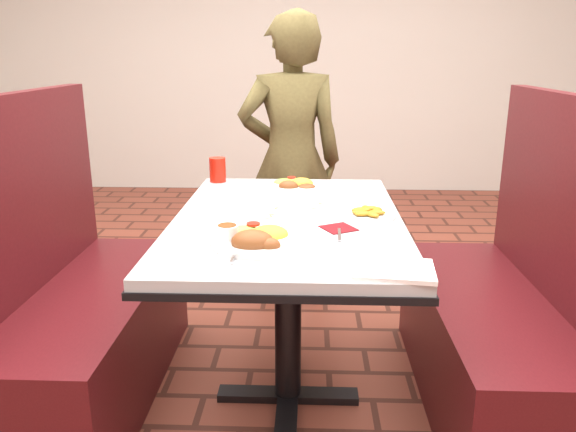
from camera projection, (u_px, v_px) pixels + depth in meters
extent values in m
plane|color=brown|center=(288.00, 398.00, 2.21)|extent=(7.00, 7.00, 0.00)
cube|color=silver|center=(303.00, 41.00, 5.17)|extent=(6.00, 0.04, 2.80)
cube|color=#BABEC0|center=(288.00, 221.00, 2.00)|extent=(0.80, 1.20, 0.03)
cube|color=black|center=(288.00, 228.00, 2.01)|extent=(0.81, 1.21, 0.02)
cylinder|color=black|center=(288.00, 316.00, 2.11)|extent=(0.10, 0.10, 0.69)
cube|color=black|center=(288.00, 395.00, 2.21)|extent=(0.55, 0.08, 0.03)
cube|color=black|center=(288.00, 395.00, 2.21)|extent=(0.08, 0.55, 0.03)
cube|color=#521216|center=(95.00, 343.00, 2.18)|extent=(0.45, 1.20, 0.45)
cube|color=#521216|center=(23.00, 226.00, 2.05)|extent=(0.06, 1.20, 0.95)
cube|color=#521216|center=(486.00, 351.00, 2.12)|extent=(0.45, 1.20, 0.45)
cube|color=#521216|center=(563.00, 233.00, 1.98)|extent=(0.06, 1.20, 0.95)
imported|color=brown|center=(291.00, 161.00, 2.95)|extent=(0.60, 0.43, 1.51)
cylinder|color=white|center=(258.00, 241.00, 1.71)|extent=(0.29, 0.29, 0.02)
ellipsoid|color=yellow|center=(269.00, 226.00, 1.74)|extent=(0.12, 0.12, 0.05)
ellipsoid|color=#8CBF4C|center=(242.00, 227.00, 1.76)|extent=(0.12, 0.10, 0.04)
cylinder|color=red|center=(253.00, 224.00, 1.78)|extent=(0.04, 0.04, 0.01)
ellipsoid|color=brown|center=(252.00, 233.00, 1.64)|extent=(0.13, 0.10, 0.07)
ellipsoid|color=brown|center=(268.00, 239.00, 1.63)|extent=(0.07, 0.05, 0.05)
cylinder|color=white|center=(227.00, 232.00, 1.70)|extent=(0.07, 0.07, 0.04)
cylinder|color=#633312|center=(227.00, 226.00, 1.69)|extent=(0.06, 0.06, 0.01)
cylinder|color=white|center=(295.00, 187.00, 2.40)|extent=(0.25, 0.25, 0.01)
ellipsoid|color=yellow|center=(302.00, 178.00, 2.42)|extent=(0.10, 0.10, 0.04)
ellipsoid|color=#8CBF4C|center=(285.00, 179.00, 2.44)|extent=(0.10, 0.08, 0.03)
cylinder|color=red|center=(291.00, 177.00, 2.46)|extent=(0.04, 0.04, 0.01)
ellipsoid|color=brown|center=(307.00, 184.00, 2.36)|extent=(0.07, 0.07, 0.03)
ellipsoid|color=brown|center=(288.00, 181.00, 2.35)|extent=(0.08, 0.06, 0.05)
cylinder|color=white|center=(368.00, 215.00, 1.99)|extent=(0.19, 0.19, 0.01)
cube|color=maroon|center=(339.00, 228.00, 1.86)|extent=(0.13, 0.13, 0.00)
cube|color=silver|center=(339.00, 235.00, 1.78)|extent=(0.01, 0.12, 0.00)
cylinder|color=red|center=(218.00, 170.00, 2.51)|extent=(0.07, 0.07, 0.11)
cube|color=white|center=(393.00, 270.00, 1.49)|extent=(0.23, 0.18, 0.01)
cube|color=silver|center=(263.00, 242.00, 1.69)|extent=(0.02, 0.18, 0.00)
cube|color=#BBBBBF|center=(236.00, 252.00, 1.61)|extent=(0.02, 0.16, 0.00)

